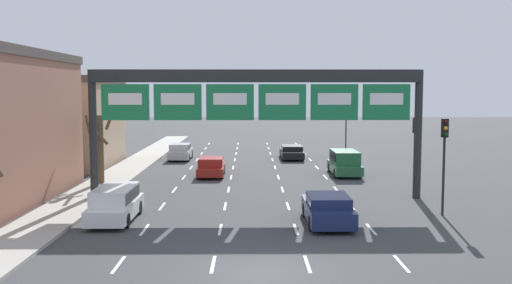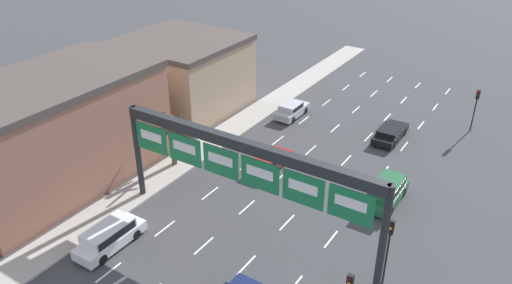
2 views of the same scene
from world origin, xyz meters
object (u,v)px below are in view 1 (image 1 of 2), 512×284
at_px(car_red, 211,166).
at_px(traffic_light_far_end, 416,140).
at_px(suv_green, 345,161).
at_px(traffic_light_mid_block, 346,122).
at_px(sign_gantry, 256,94).
at_px(car_silver, 180,151).
at_px(car_black, 292,151).
at_px(traffic_light_near_gantry, 444,147).
at_px(suv_white, 115,202).
at_px(car_navy, 328,208).
at_px(tree_bare_second, 100,144).

xyz_separation_m(car_red, traffic_light_far_end, (12.24, -7.53, 2.51)).
bearing_deg(suv_green, traffic_light_mid_block, 80.06).
height_order(sign_gantry, suv_green, sign_gantry).
xyz_separation_m(car_silver, car_black, (9.77, 0.57, -0.10)).
relative_size(car_silver, car_black, 0.89).
xyz_separation_m(traffic_light_near_gantry, traffic_light_far_end, (0.15, 5.30, -0.13)).
relative_size(car_black, car_red, 1.09).
bearing_deg(car_silver, sign_gantry, -70.38).
relative_size(car_silver, suv_white, 0.90).
bearing_deg(suv_green, car_silver, 144.83).
relative_size(car_silver, traffic_light_mid_block, 1.04).
height_order(car_black, suv_green, suv_green).
bearing_deg(suv_green, car_red, -177.18).
bearing_deg(traffic_light_far_end, car_red, 148.38).
distance_m(car_navy, suv_green, 15.35).
xyz_separation_m(car_navy, tree_bare_second, (-13.08, 10.69, 1.93)).
distance_m(suv_white, tree_bare_second, 10.61).
bearing_deg(suv_white, car_black, 67.30).
xyz_separation_m(sign_gantry, car_black, (3.37, 18.50, -5.21)).
bearing_deg(car_red, car_silver, 109.22).
relative_size(traffic_light_mid_block, tree_bare_second, 0.85).
height_order(car_navy, suv_green, suv_green).
distance_m(car_red, suv_white, 14.22).
xyz_separation_m(traffic_light_far_end, tree_bare_second, (-19.06, 3.69, -0.56)).
distance_m(traffic_light_mid_block, tree_bare_second, 27.31).
bearing_deg(car_black, sign_gantry, -100.33).
height_order(car_navy, car_black, car_navy).
height_order(car_silver, suv_white, suv_white).
distance_m(traffic_light_near_gantry, traffic_light_mid_block, 28.59).
bearing_deg(car_silver, suv_green, -35.17).
distance_m(car_red, traffic_light_far_end, 14.59).
height_order(car_black, suv_white, suv_white).
distance_m(car_silver, tree_bare_second, 13.94).
bearing_deg(tree_bare_second, traffic_light_near_gantry, -25.45).
relative_size(car_navy, traffic_light_near_gantry, 0.98).
bearing_deg(traffic_light_mid_block, sign_gantry, -110.69).
relative_size(car_silver, suv_green, 0.90).
bearing_deg(car_black, car_silver, -176.64).
bearing_deg(suv_white, sign_gantry, 39.04).
relative_size(car_navy, car_black, 0.96).
xyz_separation_m(sign_gantry, suv_white, (-6.61, -5.36, -4.98)).
height_order(car_silver, traffic_light_near_gantry, traffic_light_near_gantry).
distance_m(traffic_light_near_gantry, traffic_light_far_end, 5.31).
relative_size(car_red, suv_white, 0.93).
xyz_separation_m(car_black, traffic_light_near_gantry, (5.63, -22.93, 2.69)).
height_order(car_black, car_red, car_red).
relative_size(suv_white, traffic_light_far_end, 1.06).
height_order(car_silver, car_red, car_silver).
bearing_deg(traffic_light_near_gantry, sign_gantry, 153.84).
height_order(sign_gantry, car_black, sign_gantry).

